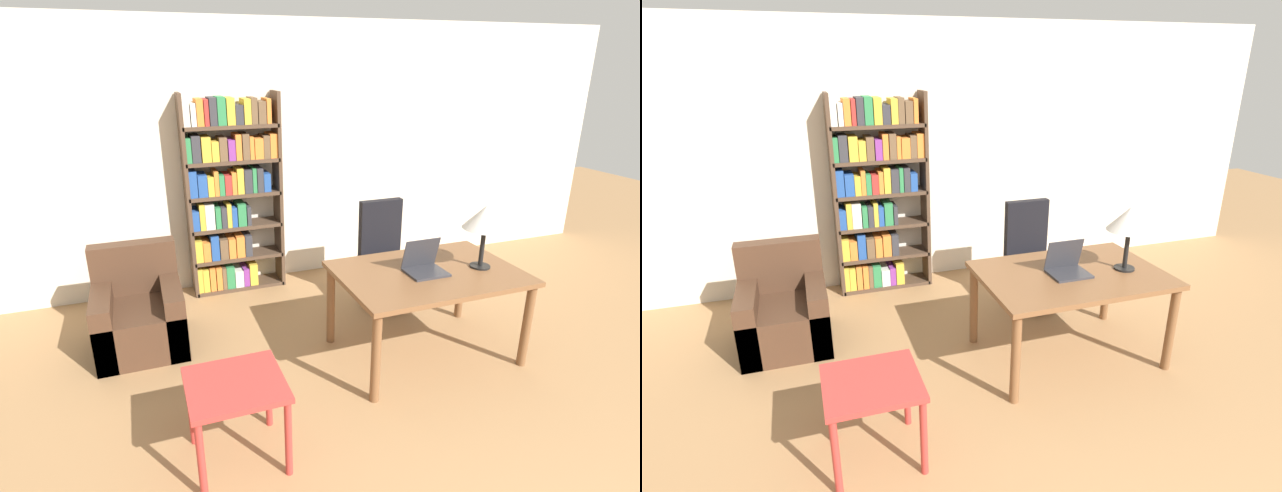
{
  "view_description": "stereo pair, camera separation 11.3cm",
  "coord_description": "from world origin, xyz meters",
  "views": [
    {
      "loc": [
        -1.54,
        -0.57,
        2.3
      ],
      "look_at": [
        -0.33,
        2.72,
        0.99
      ],
      "focal_mm": 28.0,
      "sensor_mm": 36.0,
      "label": 1
    },
    {
      "loc": [
        -1.44,
        -0.61,
        2.3
      ],
      "look_at": [
        -0.33,
        2.72,
        0.99
      ],
      "focal_mm": 28.0,
      "sensor_mm": 36.0,
      "label": 2
    }
  ],
  "objects": [
    {
      "name": "table_lamp",
      "position": [
        0.94,
        2.45,
        1.15
      ],
      "size": [
        0.35,
        0.35,
        0.51
      ],
      "color": "black",
      "rests_on": "desk"
    },
    {
      "name": "side_table_blue",
      "position": [
        -1.16,
        1.88,
        0.46
      ],
      "size": [
        0.57,
        0.53,
        0.55
      ],
      "color": "#B2332D",
      "rests_on": "ground_plane"
    },
    {
      "name": "office_chair",
      "position": [
        0.64,
        3.5,
        0.46
      ],
      "size": [
        0.5,
        0.5,
        1.02
      ],
      "color": "black",
      "rests_on": "ground_plane"
    },
    {
      "name": "desk",
      "position": [
        0.51,
        2.52,
        0.65
      ],
      "size": [
        1.43,
        0.98,
        0.74
      ],
      "color": "brown",
      "rests_on": "ground_plane"
    },
    {
      "name": "laptop",
      "position": [
        0.47,
        2.52,
        0.8
      ],
      "size": [
        0.3,
        0.25,
        0.26
      ],
      "color": "#2D2D33",
      "rests_on": "desk"
    },
    {
      "name": "armchair",
      "position": [
        -1.68,
        3.47,
        0.28
      ],
      "size": [
        0.71,
        0.75,
        0.84
      ],
      "color": "#472D1E",
      "rests_on": "ground_plane"
    },
    {
      "name": "bookshelf",
      "position": [
        -0.71,
        4.34,
        1.03
      ],
      "size": [
        0.96,
        0.28,
        2.02
      ],
      "color": "#4C3828",
      "rests_on": "ground_plane"
    },
    {
      "name": "wall_back",
      "position": [
        0.0,
        4.53,
        1.35
      ],
      "size": [
        8.0,
        0.06,
        2.7
      ],
      "color": "beige",
      "rests_on": "ground_plane"
    }
  ]
}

